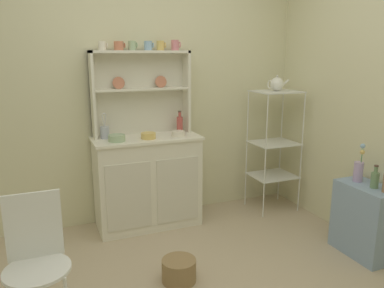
% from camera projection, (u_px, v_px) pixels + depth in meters
% --- Properties ---
extents(wall_back, '(3.84, 0.05, 2.50)m').
position_uv_depth(wall_back, '(141.00, 91.00, 3.63)').
color(wall_back, beige).
rests_on(wall_back, ground).
extents(hutch_cabinet, '(0.97, 0.45, 0.86)m').
position_uv_depth(hutch_cabinet, '(147.00, 180.00, 3.58)').
color(hutch_cabinet, silver).
rests_on(hutch_cabinet, ground).
extents(hutch_shelf_unit, '(0.91, 0.18, 0.77)m').
position_uv_depth(hutch_shelf_unit, '(140.00, 87.00, 3.53)').
color(hutch_shelf_unit, silver).
rests_on(hutch_shelf_unit, hutch_cabinet).
extents(bakers_rack, '(0.44, 0.38, 1.24)m').
position_uv_depth(bakers_rack, '(274.00, 137.00, 3.89)').
color(bakers_rack, silver).
rests_on(bakers_rack, ground).
extents(side_shelf_blue, '(0.28, 0.48, 0.59)m').
position_uv_depth(side_shelf_blue, '(365.00, 220.00, 3.07)').
color(side_shelf_blue, '#849EBC').
rests_on(side_shelf_blue, ground).
extents(wire_chair, '(0.36, 0.36, 0.85)m').
position_uv_depth(wire_chair, '(36.00, 254.00, 2.12)').
color(wire_chair, white).
rests_on(wire_chair, ground).
extents(floor_basket, '(0.25, 0.25, 0.17)m').
position_uv_depth(floor_basket, '(179.00, 270.00, 2.74)').
color(floor_basket, '#93754C').
rests_on(floor_basket, ground).
extents(cup_cream_0, '(0.08, 0.07, 0.08)m').
position_uv_depth(cup_cream_0, '(102.00, 46.00, 3.28)').
color(cup_cream_0, silver).
rests_on(cup_cream_0, hutch_shelf_unit).
extents(cup_terracotta_1, '(0.10, 0.08, 0.08)m').
position_uv_depth(cup_terracotta_1, '(119.00, 46.00, 3.33)').
color(cup_terracotta_1, '#C67556').
rests_on(cup_terracotta_1, hutch_shelf_unit).
extents(cup_sage_2, '(0.08, 0.07, 0.08)m').
position_uv_depth(cup_sage_2, '(132.00, 46.00, 3.38)').
color(cup_sage_2, '#9EB78E').
rests_on(cup_sage_2, hutch_shelf_unit).
extents(cup_sky_3, '(0.09, 0.07, 0.08)m').
position_uv_depth(cup_sky_3, '(148.00, 46.00, 3.43)').
color(cup_sky_3, '#8EB2D1').
rests_on(cup_sky_3, hutch_shelf_unit).
extents(cup_gold_4, '(0.08, 0.07, 0.09)m').
position_uv_depth(cup_gold_4, '(161.00, 46.00, 3.47)').
color(cup_gold_4, '#DBB760').
rests_on(cup_gold_4, hutch_shelf_unit).
extents(cup_rose_5, '(0.09, 0.07, 0.09)m').
position_uv_depth(cup_rose_5, '(175.00, 45.00, 3.52)').
color(cup_rose_5, '#D17A84').
rests_on(cup_rose_5, hutch_shelf_unit).
extents(bowl_mixing_large, '(0.15, 0.15, 0.06)m').
position_uv_depth(bowl_mixing_large, '(117.00, 138.00, 3.30)').
color(bowl_mixing_large, '#9EB78E').
rests_on(bowl_mixing_large, hutch_cabinet).
extents(bowl_floral_medium, '(0.13, 0.13, 0.05)m').
position_uv_depth(bowl_floral_medium, '(148.00, 136.00, 3.41)').
color(bowl_floral_medium, '#DBB760').
rests_on(bowl_floral_medium, hutch_cabinet).
extents(bowl_cream_small, '(0.12, 0.12, 0.05)m').
position_uv_depth(bowl_cream_small, '(178.00, 134.00, 3.51)').
color(bowl_cream_small, silver).
rests_on(bowl_cream_small, hutch_cabinet).
extents(jam_bottle, '(0.06, 0.06, 0.21)m').
position_uv_depth(jam_bottle, '(180.00, 124.00, 3.67)').
color(jam_bottle, '#B74C47').
rests_on(jam_bottle, hutch_cabinet).
extents(utensil_jar, '(0.08, 0.08, 0.23)m').
position_uv_depth(utensil_jar, '(105.00, 132.00, 3.41)').
color(utensil_jar, '#B2B7C6').
rests_on(utensil_jar, hutch_cabinet).
extents(porcelain_teapot, '(0.23, 0.13, 0.16)m').
position_uv_depth(porcelain_teapot, '(277.00, 84.00, 3.77)').
color(porcelain_teapot, white).
rests_on(porcelain_teapot, bakers_rack).
extents(flower_vase, '(0.08, 0.08, 0.32)m').
position_uv_depth(flower_vase, '(359.00, 169.00, 3.09)').
color(flower_vase, '#B79ECC').
rests_on(flower_vase, side_shelf_blue).
extents(oil_bottle, '(0.06, 0.06, 0.18)m').
position_uv_depth(oil_bottle, '(375.00, 179.00, 2.94)').
color(oil_bottle, '#6B8C60').
rests_on(oil_bottle, side_shelf_blue).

